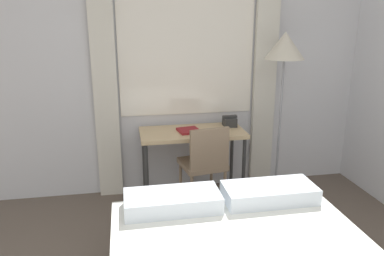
{
  "coord_description": "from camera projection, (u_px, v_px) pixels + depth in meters",
  "views": [
    {
      "loc": [
        -0.46,
        -0.65,
        1.84
      ],
      "look_at": [
        0.12,
        2.48,
        0.9
      ],
      "focal_mm": 35.0,
      "sensor_mm": 36.0,
      "label": 1
    }
  ],
  "objects": [
    {
      "name": "standing_lamp",
      "position": [
        284.0,
        57.0,
        3.59
      ],
      "size": [
        0.39,
        0.39,
        1.71
      ],
      "color": "#4C4C51",
      "rests_on": "ground_plane"
    },
    {
      "name": "wall_back_with_window",
      "position": [
        170.0,
        66.0,
        3.87
      ],
      "size": [
        5.21,
        0.13,
        2.7
      ],
      "color": "silver",
      "rests_on": "ground_plane"
    },
    {
      "name": "desk",
      "position": [
        192.0,
        138.0,
        3.78
      ],
      "size": [
        1.05,
        0.51,
        0.75
      ],
      "color": "tan",
      "rests_on": "ground_plane"
    },
    {
      "name": "telephone",
      "position": [
        230.0,
        121.0,
        3.91
      ],
      "size": [
        0.15,
        0.14,
        0.12
      ],
      "color": "#2D2D2D",
      "rests_on": "desk"
    },
    {
      "name": "desk_chair",
      "position": [
        205.0,
        161.0,
        3.6
      ],
      "size": [
        0.46,
        0.46,
        0.87
      ],
      "rotation": [
        0.0,
        0.0,
        0.16
      ],
      "color": "#8C7259",
      "rests_on": "ground_plane"
    },
    {
      "name": "book",
      "position": [
        189.0,
        130.0,
        3.73
      ],
      "size": [
        0.24,
        0.24,
        0.02
      ],
      "rotation": [
        0.0,
        0.0,
        0.17
      ],
      "color": "maroon",
      "rests_on": "desk"
    }
  ]
}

